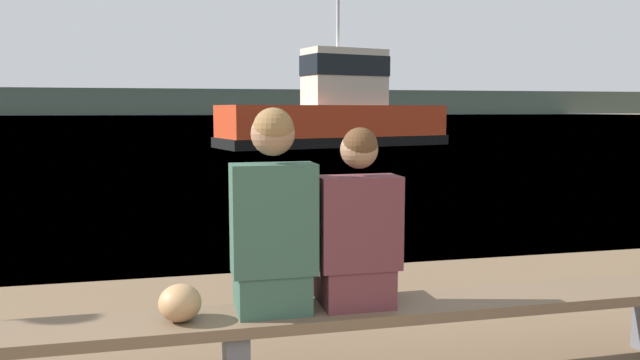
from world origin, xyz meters
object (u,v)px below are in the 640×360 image
Objects in this scene: person_right at (357,233)px; tugboat_red at (337,116)px; shopping_bag at (180,303)px; bench_main at (235,332)px; person_left at (273,224)px.

tugboat_red is at bearing 75.39° from person_right.
tugboat_red reaches higher than shopping_bag.
shopping_bag is (-0.95, -0.03, -0.31)m from person_right.
bench_main is at bearing -178.96° from person_right.
person_left is 0.11× the size of tugboat_red.
person_left is at bearing -179.44° from person_right.
tugboat_red is (5.75, 22.05, 0.38)m from person_right.
person_left reaches higher than bench_main.
bench_main is at bearing -177.90° from person_left.
person_right is at bearing 1.91° from shopping_bag.
person_right reaches higher than shopping_bag.
bench_main is 25.34× the size of shopping_bag.
shopping_bag is 23.08m from tugboat_red.
shopping_bag is at bearing -176.81° from person_left.
bench_main is 6.01× the size of person_right.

